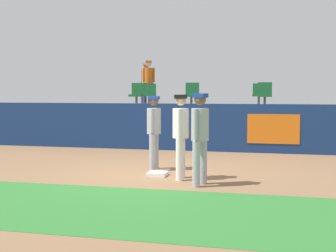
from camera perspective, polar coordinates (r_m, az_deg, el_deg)
ground_plane at (r=9.65m, az=-1.95°, el=-6.30°), size 60.00×60.00×0.00m
grass_foreground_strip at (r=7.00m, az=-8.09°, el=-10.43°), size 18.00×2.80×0.01m
first_base at (r=9.47m, az=-1.37°, el=-6.25°), size 0.40×0.40×0.08m
player_fielder_home at (r=8.98m, az=1.71°, el=-0.60°), size 0.34×0.55×1.75m
player_runner_visitor at (r=10.08m, az=-1.85°, el=-0.17°), size 0.33×0.48×1.71m
player_coach_visitor at (r=8.37m, az=4.19°, el=-0.84°), size 0.42×0.48×1.77m
field_wall at (r=13.51m, az=2.57°, el=-0.14°), size 18.00×0.26×1.45m
bleacher_platform at (r=16.04m, az=4.19°, el=0.28°), size 18.00×4.80×1.29m
seat_front_center at (r=14.91m, az=3.11°, el=4.27°), size 0.46×0.44×0.84m
seat_back_left at (r=17.10m, az=-2.44°, el=4.28°), size 0.46×0.44×0.84m
seat_front_left at (r=15.36m, az=-4.06°, el=4.27°), size 0.45×0.44×0.84m
seat_back_right at (r=16.49m, az=11.77°, el=4.19°), size 0.46×0.44×0.84m
seat_front_right at (r=14.68m, az=12.52°, el=4.17°), size 0.45×0.44×0.84m
spectator_hooded at (r=17.72m, az=-2.54°, el=6.09°), size 0.49×0.41×1.78m
spectator_capped at (r=18.40m, az=-2.88°, el=5.96°), size 0.49×0.34×1.74m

